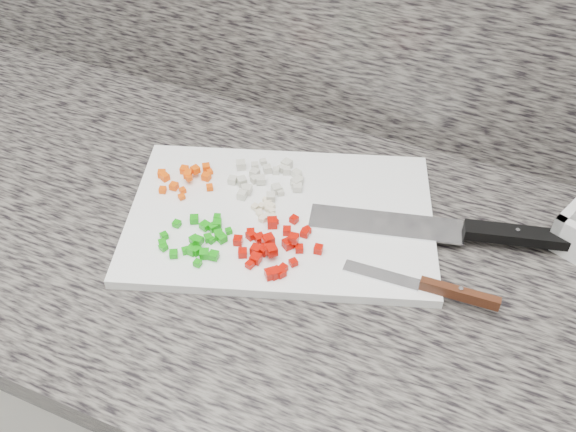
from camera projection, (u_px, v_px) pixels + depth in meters
name	position (u px, v px, depth m)	size (l,w,h in m)	color
cabinet	(284.00, 416.00, 1.21)	(3.92, 0.62, 0.86)	beige
countertop	(282.00, 254.00, 0.90)	(3.96, 0.64, 0.04)	#615C55
cutting_board	(281.00, 217.00, 0.91)	(0.43, 0.29, 0.01)	white
carrot_pile	(187.00, 177.00, 0.96)	(0.09, 0.09, 0.02)	#F55005
onion_pile	(269.00, 178.00, 0.96)	(0.12, 0.10, 0.01)	beige
green_pepper_pile	(200.00, 239.00, 0.86)	(0.09, 0.10, 0.02)	#139B0E
red_pepper_pile	(273.00, 246.00, 0.85)	(0.12, 0.12, 0.02)	#B10B02
garlic_pile	(266.00, 210.00, 0.91)	(0.04, 0.05, 0.01)	beige
chef_knife	(470.00, 231.00, 0.88)	(0.35, 0.12, 0.02)	silver
paring_knife	(439.00, 289.00, 0.80)	(0.20, 0.02, 0.02)	silver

